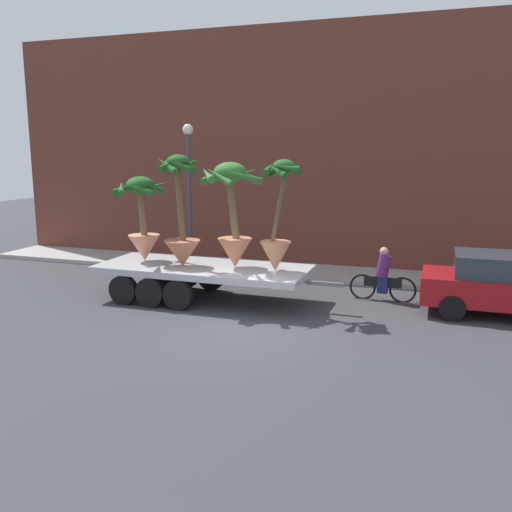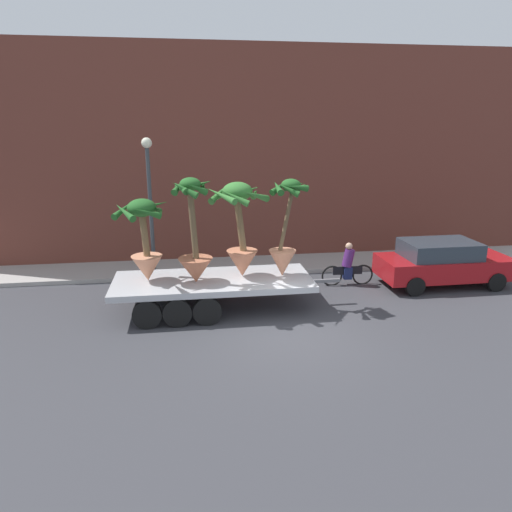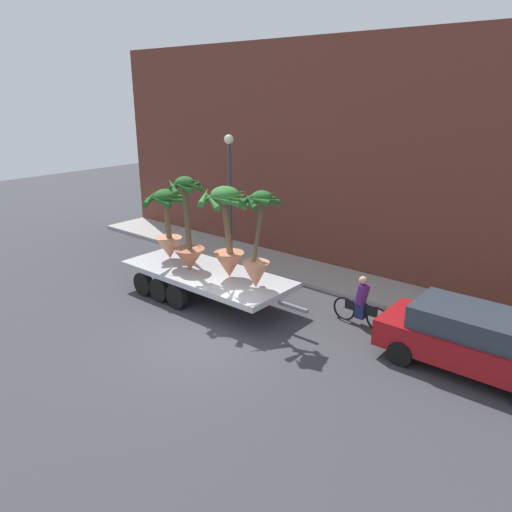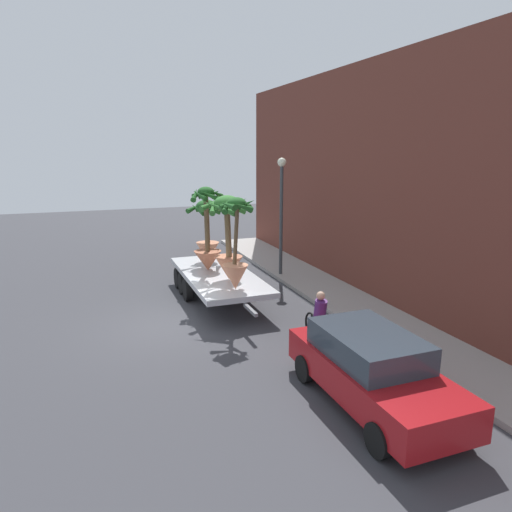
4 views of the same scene
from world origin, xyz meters
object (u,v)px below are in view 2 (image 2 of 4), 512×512
parked_car (442,262)px  street_lamp (150,189)px  flatbed_trailer (204,286)px  potted_palm_front (240,228)px  potted_palm_extra (144,240)px  cyclist (348,266)px  potted_palm_rear (285,236)px  potted_palm_middle (194,243)px

parked_car → street_lamp: bearing=167.5°
flatbed_trailer → potted_palm_front: 2.03m
parked_car → street_lamp: size_ratio=0.92×
potted_palm_front → parked_car: potted_palm_front is taller
potted_palm_extra → potted_palm_front: bearing=-0.0°
flatbed_trailer → cyclist: bearing=17.6°
potted_palm_front → cyclist: 4.54m
potted_palm_rear → potted_palm_front: 1.37m
potted_palm_middle → parked_car: (8.47, 1.32, -1.32)m
potted_palm_middle → potted_palm_front: (1.36, 0.37, 0.33)m
potted_palm_middle → street_lamp: (-1.43, 3.52, 1.08)m
cyclist → potted_palm_middle: bearing=-160.9°
cyclist → street_lamp: 7.36m
flatbed_trailer → potted_palm_front: potted_palm_front is taller
potted_palm_middle → cyclist: bearing=19.1°
potted_palm_rear → street_lamp: 5.37m
potted_palm_middle → potted_palm_front: potted_palm_middle is taller
cyclist → street_lamp: (-6.69, 1.70, 2.56)m
potted_palm_rear → cyclist: (2.58, 1.60, -1.54)m
potted_palm_rear → street_lamp: street_lamp is taller
potted_palm_middle → street_lamp: 3.95m
potted_palm_rear → parked_car: bearing=10.8°
cyclist → parked_car: size_ratio=0.41×
potted_palm_rear → potted_palm_extra: potted_palm_rear is taller
flatbed_trailer → potted_palm_front: bearing=6.8°
potted_palm_middle → street_lamp: size_ratio=0.63×
potted_palm_extra → cyclist: size_ratio=1.32×
potted_palm_extra → parked_car: size_ratio=0.54×
potted_palm_middle → street_lamp: bearing=112.1°
potted_palm_rear → potted_palm_extra: bearing=177.9°
potted_palm_front → cyclist: bearing=20.4°
cyclist → street_lamp: street_lamp is taller
potted_palm_extra → street_lamp: street_lamp is taller
potted_palm_rear → potted_palm_middle: bearing=-175.4°
potted_palm_middle → parked_car: 8.68m
street_lamp → potted_palm_rear: bearing=-38.8°
potted_palm_middle → parked_car: potted_palm_middle is taller
potted_palm_front → street_lamp: (-2.78, 3.15, 0.76)m
potted_palm_extra → cyclist: potted_palm_extra is taller
potted_palm_middle → potted_palm_extra: bearing=165.4°
potted_palm_rear → potted_palm_middle: 2.70m
potted_palm_front → cyclist: (3.91, 1.45, -1.80)m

